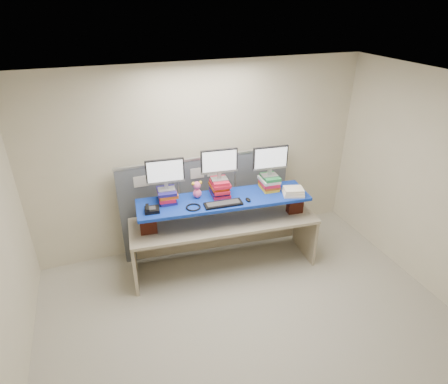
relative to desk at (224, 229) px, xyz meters
name	(u,v)px	position (x,y,z in m)	size (l,w,h in m)	color
room	(258,229)	(-0.06, -1.21, 0.77)	(5.00, 4.00, 2.80)	beige
cubicle_partition	(207,203)	(-0.06, 0.57, 0.14)	(2.60, 0.06, 1.53)	#464B53
desk	(224,229)	(0.00, 0.00, 0.00)	(2.65, 0.98, 0.79)	tan
brick_pier_left	(148,223)	(-1.03, 0.04, 0.31)	(0.22, 0.12, 0.29)	maroon
brick_pier_right	(295,203)	(1.02, -0.14, 0.31)	(0.22, 0.12, 0.29)	maroon
blue_board	(224,200)	(0.00, 0.00, 0.47)	(2.33, 0.58, 0.04)	#0C2797
book_stack_left	(167,195)	(-0.73, 0.19, 0.58)	(0.27, 0.31, 0.17)	navy
book_stack_center	(220,187)	(-0.02, 0.12, 0.61)	(0.27, 0.32, 0.24)	red
book_stack_right	(269,182)	(0.70, 0.06, 0.60)	(0.26, 0.32, 0.21)	gold
monitor_left	(165,173)	(-0.73, 0.18, 0.91)	(0.50, 0.16, 0.43)	#949498
monitor_center	(219,163)	(-0.02, 0.12, 0.98)	(0.50, 0.16, 0.43)	#949498
monitor_right	(270,159)	(0.69, 0.06, 0.95)	(0.50, 0.16, 0.43)	#949498
keyboard	(223,204)	(-0.07, -0.16, 0.51)	(0.51, 0.20, 0.03)	black
mouse	(248,200)	(0.28, -0.16, 0.51)	(0.06, 0.11, 0.03)	black
desk_phone	(151,209)	(-0.98, -0.01, 0.52)	(0.20, 0.18, 0.08)	black
headset	(193,207)	(-0.46, -0.10, 0.51)	(0.19, 0.19, 0.02)	black
plush_toy	(197,189)	(-0.33, 0.15, 0.62)	(0.14, 0.11, 0.24)	pink
binder_stack	(293,192)	(0.93, -0.22, 0.54)	(0.33, 0.29, 0.10)	silver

